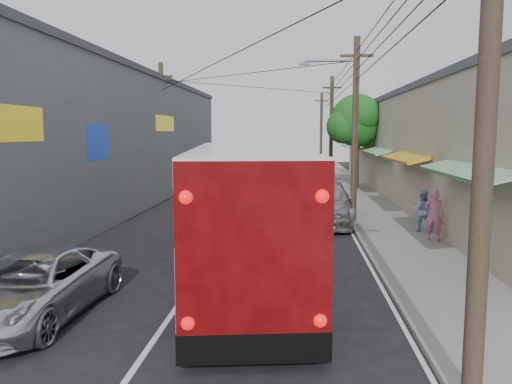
# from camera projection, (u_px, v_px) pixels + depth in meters

# --- Properties ---
(ground) EXTENTS (120.00, 120.00, 0.00)m
(ground) POSITION_uv_depth(u_px,v_px,m) (154.00, 341.00, 9.52)
(ground) COLOR black
(ground) RESTS_ON ground
(sidewalk) EXTENTS (3.00, 80.00, 0.12)m
(sidewalk) POSITION_uv_depth(u_px,v_px,m) (362.00, 201.00, 28.79)
(sidewalk) COLOR slate
(sidewalk) RESTS_ON ground
(building_right) EXTENTS (7.09, 40.00, 6.25)m
(building_right) POSITION_uv_depth(u_px,v_px,m) (435.00, 146.00, 30.04)
(building_right) COLOR #B3A78E
(building_right) RESTS_ON ground
(building_left) EXTENTS (7.20, 36.00, 7.25)m
(building_left) POSITION_uv_depth(u_px,v_px,m) (94.00, 138.00, 27.58)
(building_left) COLOR slate
(building_left) RESTS_ON ground
(utility_poles) EXTENTS (11.80, 45.28, 8.00)m
(utility_poles) POSITION_uv_depth(u_px,v_px,m) (304.00, 130.00, 28.90)
(utility_poles) COLOR #473828
(utility_poles) RESTS_ON ground
(street_tree) EXTENTS (4.40, 4.00, 6.60)m
(street_tree) POSITION_uv_depth(u_px,v_px,m) (358.00, 122.00, 34.17)
(street_tree) COLOR #3F2B19
(street_tree) RESTS_ON ground
(coach_bus) EXTENTS (4.21, 12.58, 3.56)m
(coach_bus) POSITION_uv_depth(u_px,v_px,m) (243.00, 207.00, 14.13)
(coach_bus) COLOR silver
(coach_bus) RESTS_ON ground
(jeepney) EXTENTS (2.43, 5.04, 1.38)m
(jeepney) POSITION_uv_depth(u_px,v_px,m) (33.00, 286.00, 10.66)
(jeepney) COLOR silver
(jeepney) RESTS_ON ground
(parked_suv) EXTENTS (2.86, 6.22, 1.76)m
(parked_suv) POSITION_uv_depth(u_px,v_px,m) (324.00, 203.00, 21.97)
(parked_suv) COLOR #95969D
(parked_suv) RESTS_ON ground
(parked_car_mid) EXTENTS (2.21, 4.70, 1.56)m
(parked_car_mid) POSITION_uv_depth(u_px,v_px,m) (312.00, 179.00, 34.71)
(parked_car_mid) COLOR #26262B
(parked_car_mid) RESTS_ON ground
(parked_car_far) EXTENTS (1.95, 4.98, 1.61)m
(parked_car_far) POSITION_uv_depth(u_px,v_px,m) (320.00, 172.00, 40.73)
(parked_car_far) COLOR black
(parked_car_far) RESTS_ON ground
(pedestrian_near) EXTENTS (0.79, 0.67, 1.85)m
(pedestrian_near) POSITION_uv_depth(u_px,v_px,m) (434.00, 215.00, 17.78)
(pedestrian_near) COLOR pink
(pedestrian_near) RESTS_ON sidewalk
(pedestrian_far) EXTENTS (0.94, 0.83, 1.64)m
(pedestrian_far) POSITION_uv_depth(u_px,v_px,m) (422.00, 210.00, 19.43)
(pedestrian_far) COLOR #9AABE0
(pedestrian_far) RESTS_ON sidewalk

